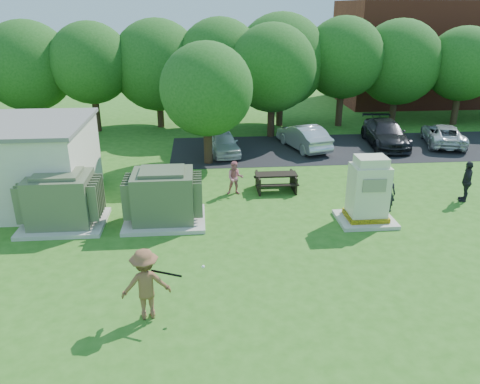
{
  "coord_description": "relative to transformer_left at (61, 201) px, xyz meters",
  "views": [
    {
      "loc": [
        -1.35,
        -11.69,
        7.57
      ],
      "look_at": [
        0.0,
        4.0,
        1.3
      ],
      "focal_mm": 35.0,
      "sensor_mm": 36.0,
      "label": 1
    }
  ],
  "objects": [
    {
      "name": "person_walking_right",
      "position": [
        16.01,
        0.99,
        -0.11
      ],
      "size": [
        0.79,
        1.09,
        1.71
      ],
      "primitive_type": "imported",
      "rotation": [
        0.0,
        0.0,
        4.3
      ],
      "color": "black",
      "rests_on": "ground"
    },
    {
      "name": "parking_strip",
      "position": [
        13.5,
        9.0,
        -0.96
      ],
      "size": [
        20.0,
        6.0,
        0.01
      ],
      "primitive_type": "cube",
      "color": "#232326",
      "rests_on": "ground"
    },
    {
      "name": "generator_cabinet",
      "position": [
        11.24,
        -0.63,
        0.15
      ],
      "size": [
        2.09,
        1.71,
        2.55
      ],
      "color": "beige",
      "rests_on": "ground"
    },
    {
      "name": "car_dark",
      "position": [
        15.82,
        9.41,
        -0.26
      ],
      "size": [
        2.46,
        5.06,
        1.42
      ],
      "primitive_type": "imported",
      "rotation": [
        0.0,
        0.0,
        -0.1
      ],
      "color": "black",
      "rests_on": "ground"
    },
    {
      "name": "person_at_picnic",
      "position": [
        6.55,
        2.53,
        -0.23
      ],
      "size": [
        0.74,
        0.59,
        1.47
      ],
      "primitive_type": "imported",
      "rotation": [
        0.0,
        0.0,
        -0.05
      ],
      "color": "#D06E7A",
      "rests_on": "ground"
    },
    {
      "name": "person_by_generator",
      "position": [
        12.42,
        0.27,
        -0.23
      ],
      "size": [
        0.65,
        0.61,
        1.49
      ],
      "primitive_type": "imported",
      "rotation": [
        0.0,
        0.0,
        2.51
      ],
      "color": "black",
      "rests_on": "ground"
    },
    {
      "name": "brick_building",
      "position": [
        24.5,
        22.5,
        3.03
      ],
      "size": [
        15.0,
        8.0,
        8.0
      ],
      "primitive_type": "cube",
      "color": "maroon",
      "rests_on": "ground"
    },
    {
      "name": "ground",
      "position": [
        6.5,
        -4.5,
        -0.97
      ],
      "size": [
        120.0,
        120.0,
        0.0
      ],
      "primitive_type": "plane",
      "color": "#2D6619",
      "rests_on": "ground"
    },
    {
      "name": "tree_row",
      "position": [
        8.25,
        14.0,
        3.18
      ],
      "size": [
        41.3,
        13.3,
        7.3
      ],
      "color": "#47301E",
      "rests_on": "ground"
    },
    {
      "name": "batting_equipment",
      "position": [
        4.23,
        -5.81,
        0.31
      ],
      "size": [
        1.55,
        0.49,
        0.09
      ],
      "color": "black",
      "rests_on": "ground"
    },
    {
      "name": "picnic_table",
      "position": [
        8.37,
        2.84,
        -0.48
      ],
      "size": [
        1.82,
        1.36,
        0.78
      ],
      "color": "black",
      "rests_on": "ground"
    },
    {
      "name": "transformer_left",
      "position": [
        0.0,
        0.0,
        0.0
      ],
      "size": [
        3.0,
        2.4,
        2.07
      ],
      "color": "beige",
      "rests_on": "ground"
    },
    {
      "name": "batter",
      "position": [
        3.63,
        -5.82,
        0.01
      ],
      "size": [
        1.36,
        0.91,
        1.95
      ],
      "primitive_type": "imported",
      "rotation": [
        0.0,
        0.0,
        3.29
      ],
      "color": "brown",
      "rests_on": "ground"
    },
    {
      "name": "car_silver_a",
      "position": [
        10.95,
        9.16,
        -0.28
      ],
      "size": [
        2.57,
        4.45,
        1.39
      ],
      "primitive_type": "imported",
      "rotation": [
        0.0,
        0.0,
        3.42
      ],
      "color": "silver",
      "rests_on": "ground"
    },
    {
      "name": "car_white",
      "position": [
        6.34,
        8.59,
        -0.35
      ],
      "size": [
        1.95,
        3.82,
        1.25
      ],
      "primitive_type": "imported",
      "rotation": [
        0.0,
        0.0,
        0.14
      ],
      "color": "silver",
      "rests_on": "ground"
    },
    {
      "name": "transformer_right",
      "position": [
        3.7,
        0.0,
        0.0
      ],
      "size": [
        3.0,
        2.4,
        2.07
      ],
      "color": "beige",
      "rests_on": "ground"
    },
    {
      "name": "car_silver_b",
      "position": [
        19.26,
        9.28,
        -0.37
      ],
      "size": [
        3.07,
        4.68,
        1.2
      ],
      "primitive_type": "imported",
      "rotation": [
        0.0,
        0.0,
        2.87
      ],
      "color": "silver",
      "rests_on": "ground"
    }
  ]
}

